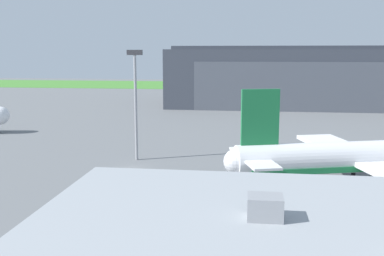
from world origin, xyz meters
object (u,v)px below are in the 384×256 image
maintenance_hangar (291,77)px  airliner_near_left (374,157)px  apron_light_mast (136,96)px  fuel_bowser (116,200)px

maintenance_hangar → airliner_near_left: bearing=-88.9°
apron_light_mast → fuel_bowser: bearing=-81.2°
fuel_bowser → apron_light_mast: apron_light_mast is taller
fuel_bowser → maintenance_hangar: bearing=75.2°
airliner_near_left → apron_light_mast: bearing=159.9°
airliner_near_left → fuel_bowser: airliner_near_left is taller
airliner_near_left → fuel_bowser: size_ratio=7.60×
maintenance_hangar → airliner_near_left: size_ratio=2.13×
maintenance_hangar → fuel_bowser: size_ratio=16.19×
maintenance_hangar → fuel_bowser: 108.52m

